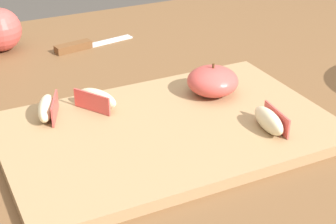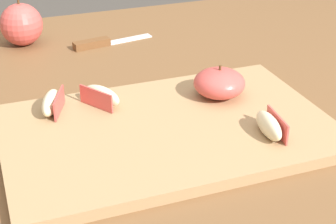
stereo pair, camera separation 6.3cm
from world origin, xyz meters
TOP-DOWN VIEW (x-y plane):
  - dining_table at (0.00, 0.00)m, footprint 1.41×0.99m
  - cutting_board at (-0.07, -0.07)m, footprint 0.44×0.28m
  - apple_half_skin_up at (0.03, -0.02)m, footprint 0.08×0.08m
  - apple_wedge_front at (0.04, -0.14)m, footprint 0.03×0.07m
  - apple_wedge_left at (-0.21, 0.02)m, footprint 0.05×0.07m
  - apple_wedge_back at (-0.14, 0.02)m, footprint 0.05×0.07m
  - paring_knife at (-0.08, 0.29)m, footprint 0.16×0.05m
  - whole_apple_pink_lady at (-0.21, 0.34)m, footprint 0.08×0.08m

SIDE VIEW (x-z plane):
  - dining_table at x=0.00m, z-range 0.29..1.05m
  - paring_knife at x=-0.08m, z-range 0.76..0.77m
  - cutting_board at x=-0.07m, z-range 0.76..0.78m
  - apple_wedge_front at x=0.04m, z-range 0.78..0.81m
  - apple_wedge_left at x=-0.21m, z-range 0.78..0.81m
  - apple_wedge_back at x=-0.14m, z-range 0.78..0.81m
  - apple_half_skin_up at x=0.03m, z-range 0.77..0.82m
  - whole_apple_pink_lady at x=-0.21m, z-range 0.76..0.85m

